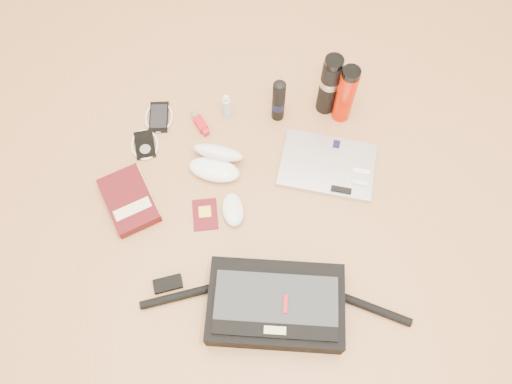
# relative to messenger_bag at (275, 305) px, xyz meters

# --- Properties ---
(ground) EXTENTS (4.00, 4.00, 0.00)m
(ground) POSITION_rel_messenger_bag_xyz_m (-0.02, 0.25, -0.05)
(ground) COLOR #B37B4A
(ground) RESTS_ON ground
(messenger_bag) EXTENTS (0.82, 0.32, 0.11)m
(messenger_bag) POSITION_rel_messenger_bag_xyz_m (0.00, 0.00, 0.00)
(messenger_bag) COLOR black
(messenger_bag) RESTS_ON ground
(laptop) EXTENTS (0.38, 0.32, 0.03)m
(laptop) POSITION_rel_messenger_bag_xyz_m (0.26, 0.46, -0.04)
(laptop) COLOR #BBBBBE
(laptop) RESTS_ON ground
(book) EXTENTS (0.21, 0.26, 0.04)m
(book) POSITION_rel_messenger_bag_xyz_m (-0.43, 0.42, -0.03)
(book) COLOR #470C10
(book) RESTS_ON ground
(passport) EXTENTS (0.08, 0.11, 0.01)m
(passport) POSITION_rel_messenger_bag_xyz_m (-0.18, 0.34, -0.05)
(passport) COLOR #530B13
(passport) RESTS_ON ground
(mouse) EXTENTS (0.07, 0.12, 0.04)m
(mouse) POSITION_rel_messenger_bag_xyz_m (-0.09, 0.34, -0.03)
(mouse) COLOR white
(mouse) RESTS_ON ground
(sunglasses_case) EXTENTS (0.22, 0.20, 0.10)m
(sunglasses_case) POSITION_rel_messenger_bag_xyz_m (-0.13, 0.52, -0.02)
(sunglasses_case) COLOR white
(sunglasses_case) RESTS_ON ground
(ipod) EXTENTS (0.11, 0.12, 0.01)m
(ipod) POSITION_rel_messenger_bag_xyz_m (-0.37, 0.63, -0.05)
(ipod) COLOR black
(ipod) RESTS_ON ground
(phone) EXTENTS (0.11, 0.14, 0.01)m
(phone) POSITION_rel_messenger_bag_xyz_m (-0.32, 0.75, -0.05)
(phone) COLOR black
(phone) RESTS_ON ground
(inhaler) EXTENTS (0.06, 0.11, 0.03)m
(inhaler) POSITION_rel_messenger_bag_xyz_m (-0.17, 0.69, -0.04)
(inhaler) COLOR #B3121C
(inhaler) RESTS_ON ground
(spray_bottle) EXTENTS (0.04, 0.04, 0.12)m
(spray_bottle) POSITION_rel_messenger_bag_xyz_m (-0.07, 0.73, -0.00)
(spray_bottle) COLOR #A8CEE4
(spray_bottle) RESTS_ON ground
(aerosol_can) EXTENTS (0.05, 0.05, 0.20)m
(aerosol_can) POSITION_rel_messenger_bag_xyz_m (0.12, 0.70, 0.04)
(aerosol_can) COLOR black
(aerosol_can) RESTS_ON ground
(thermos_black) EXTENTS (0.08, 0.08, 0.26)m
(thermos_black) POSITION_rel_messenger_bag_xyz_m (0.29, 0.71, 0.08)
(thermos_black) COLOR black
(thermos_black) RESTS_ON ground
(thermos_red) EXTENTS (0.07, 0.07, 0.25)m
(thermos_red) POSITION_rel_messenger_bag_xyz_m (0.34, 0.67, 0.07)
(thermos_red) COLOR #C41800
(thermos_red) RESTS_ON ground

